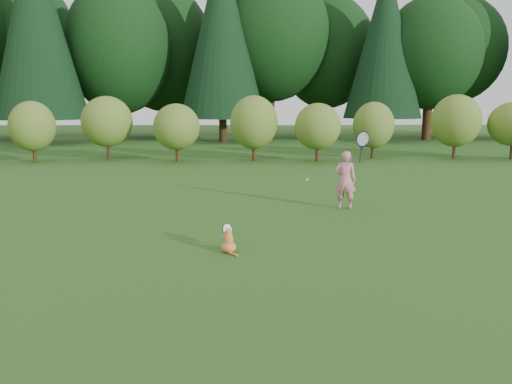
{
  "coord_description": "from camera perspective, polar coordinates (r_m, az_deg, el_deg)",
  "views": [
    {
      "loc": [
        0.01,
        -8.9,
        2.42
      ],
      "look_at": [
        0.2,
        0.8,
        0.7
      ],
      "focal_mm": 35.0,
      "sensor_mm": 36.0,
      "label": 1
    }
  ],
  "objects": [
    {
      "name": "tennis_ball",
      "position": [
        10.53,
        5.85,
        1.41
      ],
      "size": [
        0.06,
        0.06,
        0.06
      ],
      "color": "#B1DF1A",
      "rests_on": "ground"
    },
    {
      "name": "shrub_row",
      "position": [
        21.92,
        -1.16,
        7.37
      ],
      "size": [
        28.0,
        3.0,
        2.8
      ],
      "primitive_type": null,
      "color": "#4B7323",
      "rests_on": "ground"
    },
    {
      "name": "child",
      "position": [
        11.74,
        10.23,
        1.52
      ],
      "size": [
        0.82,
        0.58,
        2.02
      ],
      "rotation": [
        0.0,
        0.0,
        2.93
      ],
      "color": "#D07C89",
      "rests_on": "ground"
    },
    {
      "name": "woodland_backdrop",
      "position": [
        32.3,
        -1.2,
        19.08
      ],
      "size": [
        48.0,
        10.0,
        15.0
      ],
      "primitive_type": null,
      "color": "black",
      "rests_on": "ground"
    },
    {
      "name": "ground",
      "position": [
        9.22,
        -1.15,
        -5.16
      ],
      "size": [
        100.0,
        100.0,
        0.0
      ],
      "primitive_type": "plane",
      "color": "#234E16",
      "rests_on": "ground"
    },
    {
      "name": "cat",
      "position": [
        8.27,
        -3.15,
        -5.43
      ],
      "size": [
        0.34,
        0.61,
        0.56
      ],
      "rotation": [
        0.0,
        0.0,
        0.18
      ],
      "color": "#CF6627",
      "rests_on": "ground"
    }
  ]
}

